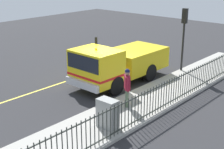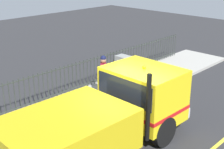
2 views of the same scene
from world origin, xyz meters
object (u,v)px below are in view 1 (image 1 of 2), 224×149
at_px(traffic_light_near, 184,27).
at_px(traffic_cone, 127,57).
at_px(work_truck, 115,63).
at_px(worker_standing, 127,84).
at_px(utility_cabinet, 108,114).

distance_m(traffic_light_near, traffic_cone, 4.57).
bearing_deg(work_truck, worker_standing, 140.69).
relative_size(work_truck, utility_cabinet, 5.14).
bearing_deg(traffic_light_near, utility_cabinet, 91.92).
bearing_deg(work_truck, traffic_cone, -58.47).
xyz_separation_m(work_truck, traffic_light_near, (1.67, 4.15, 1.56)).
height_order(utility_cabinet, traffic_cone, utility_cabinet).
bearing_deg(traffic_cone, worker_standing, -51.06).
bearing_deg(traffic_light_near, traffic_cone, -2.01).
height_order(work_truck, traffic_cone, work_truck).
bearing_deg(utility_cabinet, traffic_cone, 124.47).
xyz_separation_m(worker_standing, utility_cabinet, (0.68, -2.04, -0.50)).
relative_size(traffic_light_near, traffic_cone, 5.47).
relative_size(worker_standing, traffic_cone, 2.63).
bearing_deg(worker_standing, utility_cabinet, 152.30).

